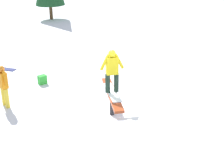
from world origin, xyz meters
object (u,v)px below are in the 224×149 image
at_px(main_rider_on_rail, 112,72).
at_px(backpack_on_snow, 42,80).
at_px(rail_feature, 112,96).
at_px(bystander_orange, 3,84).

distance_m(main_rider_on_rail, backpack_on_snow, 3.79).
xyz_separation_m(rail_feature, bystander_orange, (-0.89, 3.42, 0.16)).
bearing_deg(main_rider_on_rail, backpack_on_snow, 34.51).
bearing_deg(rail_feature, backpack_on_snow, 38.16).
distance_m(rail_feature, backpack_on_snow, 3.61).
bearing_deg(bystander_orange, rail_feature, 40.24).
height_order(main_rider_on_rail, bystander_orange, main_rider_on_rail).
relative_size(bystander_orange, backpack_on_snow, 4.19).
xyz_separation_m(rail_feature, backpack_on_snow, (1.12, 3.40, -0.47)).
xyz_separation_m(rail_feature, main_rider_on_rail, (0.00, 0.00, 0.80)).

